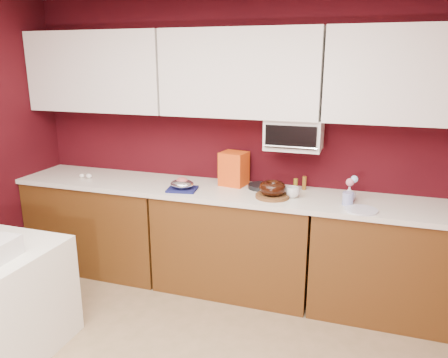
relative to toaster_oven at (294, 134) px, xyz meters
name	(u,v)px	position (x,y,z in m)	size (l,w,h in m)	color
wall_back	(245,143)	(-0.45, 0.15, -0.12)	(4.00, 0.02, 2.50)	#39070D
base_cabinet_left	(102,224)	(-1.78, -0.17, -0.95)	(1.31, 0.58, 0.86)	#543010
base_cabinet_center	(234,242)	(-0.45, -0.17, -0.95)	(1.31, 0.58, 0.86)	#543010
base_cabinet_right	(399,264)	(0.88, -0.17, -0.95)	(1.31, 0.58, 0.86)	#543010
countertop	(235,193)	(-0.45, -0.17, -0.49)	(4.00, 0.62, 0.04)	silver
upper_cabinet_left	(99,72)	(-1.78, -0.02, 0.48)	(1.31, 0.33, 0.70)	white
upper_cabinet_center	(241,73)	(-0.45, -0.02, 0.48)	(1.31, 0.33, 0.70)	white
upper_cabinet_right	(419,75)	(0.88, -0.02, 0.48)	(1.31, 0.33, 0.70)	white
toaster_oven	(294,134)	(0.00, 0.00, 0.00)	(0.45, 0.30, 0.25)	white
toaster_oven_door	(291,137)	(0.00, -0.16, 0.00)	(0.40, 0.02, 0.18)	black
toaster_oven_handle	(290,147)	(0.00, -0.18, -0.07)	(0.02, 0.02, 0.42)	silver
cake_base	(272,196)	(-0.11, -0.26, -0.46)	(0.27, 0.27, 0.02)	brown
bundt_cake	(273,188)	(-0.11, -0.26, -0.40)	(0.21, 0.21, 0.09)	black
navy_towel	(182,189)	(-0.87, -0.30, -0.47)	(0.24, 0.20, 0.02)	#14174C
foil_ham_nest	(182,184)	(-0.87, -0.30, -0.42)	(0.20, 0.17, 0.07)	silver
roasted_ham	(182,181)	(-0.87, -0.30, -0.40)	(0.10, 0.08, 0.06)	#B75753
pandoro_box	(234,169)	(-0.51, 0.00, -0.33)	(0.21, 0.19, 0.29)	red
dark_pan	(260,186)	(-0.26, -0.04, -0.46)	(0.21, 0.21, 0.04)	black
coffee_mug	(293,191)	(0.04, -0.20, -0.42)	(0.09, 0.09, 0.10)	silver
blue_jar	(348,199)	(0.47, -0.25, -0.43)	(0.08, 0.08, 0.10)	#1B3099
flower_vase	(349,193)	(0.47, -0.14, -0.41)	(0.08, 0.08, 0.13)	silver
flower_pink	(350,182)	(0.47, -0.14, -0.33)	(0.06, 0.06, 0.06)	#D57B8A
flower_blue	(354,179)	(0.50, -0.12, -0.30)	(0.06, 0.06, 0.06)	#9CD1FA
china_plate	(361,210)	(0.57, -0.36, -0.47)	(0.23, 0.23, 0.01)	silver
amber_bottle	(296,184)	(0.03, 0.00, -0.43)	(0.03, 0.03, 0.10)	olive
egg_left	(82,176)	(-1.91, -0.22, -0.46)	(0.05, 0.04, 0.04)	white
egg_right	(89,176)	(-1.84, -0.22, -0.45)	(0.06, 0.04, 0.04)	white
amber_bottle_tall	(304,183)	(0.10, 0.04, -0.42)	(0.03, 0.03, 0.12)	brown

